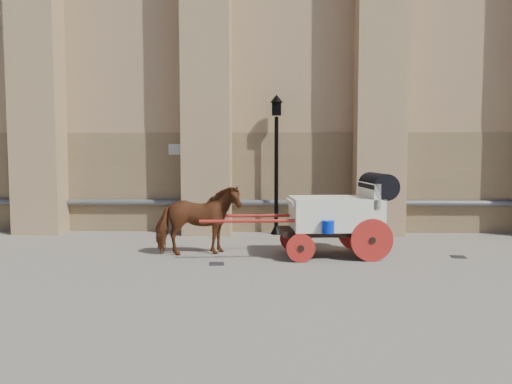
{
  "coord_description": "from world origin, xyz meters",
  "views": [
    {
      "loc": [
        0.92,
        -10.98,
        2.36
      ],
      "look_at": [
        0.54,
        0.5,
        1.48
      ],
      "focal_mm": 35.0,
      "sensor_mm": 36.0,
      "label": 1
    }
  ],
  "objects": [
    {
      "name": "carriage",
      "position": [
        2.51,
        0.51,
        1.04
      ],
      "size": [
        4.48,
        1.69,
        1.92
      ],
      "rotation": [
        0.0,
        0.0,
        0.09
      ],
      "color": "black",
      "rests_on": "ground"
    },
    {
      "name": "ground",
      "position": [
        0.0,
        0.0,
        0.0
      ],
      "size": [
        90.0,
        90.0,
        0.0
      ],
      "primitive_type": "plane",
      "color": "#6F685C",
      "rests_on": "ground"
    },
    {
      "name": "horse",
      "position": [
        -0.82,
        0.51,
        0.82
      ],
      "size": [
        2.09,
        1.34,
        1.63
      ],
      "primitive_type": "imported",
      "rotation": [
        0.0,
        0.0,
        1.83
      ],
      "color": "brown",
      "rests_on": "ground"
    },
    {
      "name": "drain_grate_near",
      "position": [
        -0.28,
        -0.46,
        0.01
      ],
      "size": [
        0.35,
        0.35,
        0.01
      ],
      "primitive_type": "cube",
      "rotation": [
        0.0,
        0.0,
        0.11
      ],
      "color": "black",
      "rests_on": "ground"
    },
    {
      "name": "street_lamp",
      "position": [
        1.03,
        3.6,
        2.18
      ],
      "size": [
        0.38,
        0.38,
        4.08
      ],
      "color": "black",
      "rests_on": "ground"
    },
    {
      "name": "drain_grate_far",
      "position": [
        5.18,
        0.45,
        0.01
      ],
      "size": [
        0.36,
        0.36,
        0.01
      ],
      "primitive_type": "cube",
      "rotation": [
        0.0,
        0.0,
        -0.12
      ],
      "color": "black",
      "rests_on": "ground"
    }
  ]
}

